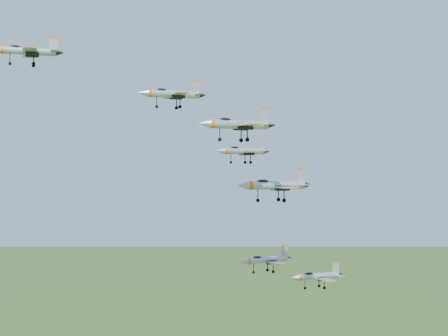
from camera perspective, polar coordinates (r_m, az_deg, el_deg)
name	(u,v)px	position (r m, az deg, el deg)	size (l,w,h in m)	color
jet_lead	(26,51)	(121.40, -17.62, 10.18)	(13.19, 11.08, 3.54)	#9DA2A9
jet_left_high	(172,94)	(111.02, -4.80, 6.78)	(12.61, 10.53, 3.37)	#9DA2A9
jet_right_high	(237,124)	(95.66, 1.18, 4.04)	(13.06, 10.85, 3.49)	#9DA2A9
jet_left_low	(243,151)	(132.86, 1.72, 1.58)	(13.22, 10.86, 3.54)	#9DA2A9
jet_right_low	(274,185)	(107.73, 4.61, -1.56)	(13.88, 11.66, 3.72)	#9DA2A9
jet_trail	(265,260)	(126.50, 3.79, -8.37)	(12.48, 10.26, 3.34)	#9DA2A9
jet_extra	(317,276)	(138.07, 8.46, -9.75)	(13.03, 10.88, 3.48)	#9DA2A9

